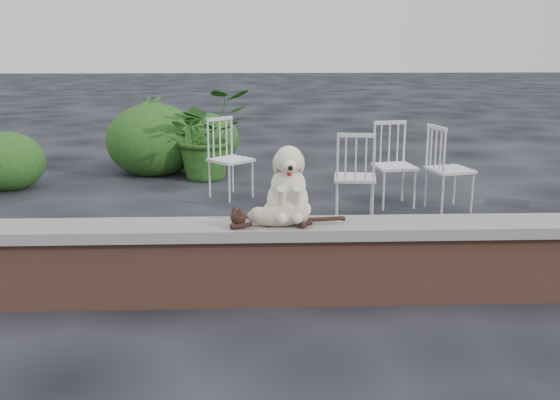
{
  "coord_description": "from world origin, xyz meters",
  "views": [
    {
      "loc": [
        -0.9,
        -4.38,
        1.87
      ],
      "look_at": [
        -0.72,
        0.2,
        0.7
      ],
      "focal_mm": 41.39,
      "sensor_mm": 36.0,
      "label": 1
    }
  ],
  "objects_px": {
    "cat": "(277,215)",
    "potted_plant_b": "(147,133)",
    "chair_e": "(450,168)",
    "potted_plant_a": "(207,134)",
    "dog": "(288,181)",
    "chair_a": "(231,158)",
    "chair_c": "(355,176)",
    "chair_b": "(394,165)"
  },
  "relations": [
    {
      "from": "potted_plant_a",
      "to": "potted_plant_b",
      "type": "bearing_deg",
      "value": 144.92
    },
    {
      "from": "potted_plant_a",
      "to": "dog",
      "type": "bearing_deg",
      "value": -78.16
    },
    {
      "from": "cat",
      "to": "potted_plant_a",
      "type": "xyz_separation_m",
      "value": [
        -0.78,
        4.26,
        -0.06
      ]
    },
    {
      "from": "cat",
      "to": "chair_e",
      "type": "xyz_separation_m",
      "value": [
        1.98,
        2.51,
        -0.19
      ]
    },
    {
      "from": "chair_b",
      "to": "chair_a",
      "type": "relative_size",
      "value": 1.0
    },
    {
      "from": "chair_b",
      "to": "chair_c",
      "type": "bearing_deg",
      "value": -141.43
    },
    {
      "from": "chair_a",
      "to": "dog",
      "type": "bearing_deg",
      "value": -122.83
    },
    {
      "from": "chair_a",
      "to": "potted_plant_a",
      "type": "xyz_separation_m",
      "value": [
        -0.34,
        1.08,
        0.14
      ]
    },
    {
      "from": "dog",
      "to": "chair_a",
      "type": "bearing_deg",
      "value": 98.7
    },
    {
      "from": "chair_c",
      "to": "potted_plant_a",
      "type": "height_order",
      "value": "potted_plant_a"
    },
    {
      "from": "dog",
      "to": "chair_b",
      "type": "distance_m",
      "value": 2.91
    },
    {
      "from": "cat",
      "to": "chair_c",
      "type": "height_order",
      "value": "chair_c"
    },
    {
      "from": "dog",
      "to": "chair_b",
      "type": "xyz_separation_m",
      "value": [
        1.33,
        2.56,
        -0.39
      ]
    },
    {
      "from": "cat",
      "to": "potted_plant_b",
      "type": "height_order",
      "value": "potted_plant_b"
    },
    {
      "from": "potted_plant_a",
      "to": "chair_b",
      "type": "bearing_deg",
      "value": -35.33
    },
    {
      "from": "chair_b",
      "to": "chair_c",
      "type": "xyz_separation_m",
      "value": [
        -0.53,
        -0.57,
        0.0
      ]
    },
    {
      "from": "cat",
      "to": "chair_e",
      "type": "height_order",
      "value": "chair_e"
    },
    {
      "from": "dog",
      "to": "chair_b",
      "type": "height_order",
      "value": "dog"
    },
    {
      "from": "potted_plant_b",
      "to": "cat",
      "type": "bearing_deg",
      "value": -71.02
    },
    {
      "from": "dog",
      "to": "chair_c",
      "type": "bearing_deg",
      "value": 67.18
    },
    {
      "from": "chair_e",
      "to": "potted_plant_b",
      "type": "relative_size",
      "value": 0.89
    },
    {
      "from": "chair_c",
      "to": "chair_b",
      "type": "bearing_deg",
      "value": -124.58
    },
    {
      "from": "chair_e",
      "to": "chair_c",
      "type": "bearing_deg",
      "value": 94.16
    },
    {
      "from": "chair_e",
      "to": "potted_plant_a",
      "type": "distance_m",
      "value": 3.27
    },
    {
      "from": "dog",
      "to": "cat",
      "type": "bearing_deg",
      "value": -119.06
    },
    {
      "from": "chair_b",
      "to": "chair_c",
      "type": "relative_size",
      "value": 1.0
    },
    {
      "from": "dog",
      "to": "chair_a",
      "type": "height_order",
      "value": "dog"
    },
    {
      "from": "dog",
      "to": "potted_plant_b",
      "type": "relative_size",
      "value": 0.54
    },
    {
      "from": "chair_a",
      "to": "potted_plant_b",
      "type": "height_order",
      "value": "potted_plant_b"
    },
    {
      "from": "dog",
      "to": "chair_e",
      "type": "height_order",
      "value": "dog"
    },
    {
      "from": "chair_b",
      "to": "potted_plant_a",
      "type": "height_order",
      "value": "potted_plant_a"
    },
    {
      "from": "chair_b",
      "to": "chair_e",
      "type": "bearing_deg",
      "value": -28.21
    },
    {
      "from": "chair_a",
      "to": "chair_c",
      "type": "height_order",
      "value": "same"
    },
    {
      "from": "cat",
      "to": "chair_e",
      "type": "relative_size",
      "value": 1.02
    },
    {
      "from": "chair_c",
      "to": "potted_plant_a",
      "type": "xyz_separation_m",
      "value": [
        -1.66,
        2.12,
        0.14
      ]
    },
    {
      "from": "chair_e",
      "to": "potted_plant_a",
      "type": "xyz_separation_m",
      "value": [
        -2.76,
        1.76,
        0.14
      ]
    },
    {
      "from": "potted_plant_a",
      "to": "chair_c",
      "type": "bearing_deg",
      "value": -51.95
    },
    {
      "from": "chair_c",
      "to": "potted_plant_b",
      "type": "relative_size",
      "value": 0.89
    },
    {
      "from": "chair_e",
      "to": "potted_plant_b",
      "type": "bearing_deg",
      "value": 42.67
    },
    {
      "from": "chair_e",
      "to": "potted_plant_b",
      "type": "height_order",
      "value": "potted_plant_b"
    },
    {
      "from": "potted_plant_a",
      "to": "potted_plant_b",
      "type": "relative_size",
      "value": 1.15
    },
    {
      "from": "chair_c",
      "to": "potted_plant_a",
      "type": "distance_m",
      "value": 2.7
    }
  ]
}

